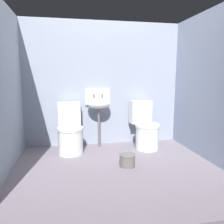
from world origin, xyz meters
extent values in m
cube|color=slate|center=(0.00, 0.00, -0.04)|extent=(3.08, 2.55, 0.08)
cube|color=#8E97AB|center=(0.00, 1.12, 1.06)|extent=(3.08, 0.10, 2.12)
cube|color=#8A95A4|center=(-1.39, 0.10, 1.06)|extent=(0.10, 2.35, 2.12)
cube|color=#8996AE|center=(1.39, 0.10, 1.06)|extent=(0.10, 2.35, 2.12)
cylinder|color=white|center=(-0.59, 0.63, 0.19)|extent=(0.39, 0.39, 0.38)
cylinder|color=white|center=(-0.59, 0.63, 0.40)|extent=(0.41, 0.41, 0.04)
cube|color=white|center=(-0.59, 0.93, 0.58)|extent=(0.37, 0.19, 0.40)
cylinder|color=white|center=(0.66, 0.63, 0.19)|extent=(0.41, 0.41, 0.38)
cylinder|color=white|center=(0.66, 0.63, 0.40)|extent=(0.43, 0.43, 0.04)
cube|color=white|center=(0.64, 0.93, 0.58)|extent=(0.37, 0.21, 0.40)
cylinder|color=#6A615E|center=(-0.11, 0.88, 0.33)|extent=(0.04, 0.04, 0.66)
ellipsoid|color=white|center=(-0.11, 0.88, 0.75)|extent=(0.40, 0.32, 0.18)
cube|color=white|center=(-0.11, 1.05, 0.85)|extent=(0.42, 0.04, 0.28)
cylinder|color=#6A615E|center=(-0.18, 0.94, 0.87)|extent=(0.04, 0.04, 0.06)
cylinder|color=#6A615E|center=(-0.04, 0.94, 0.87)|extent=(0.04, 0.04, 0.06)
cylinder|color=#6A615E|center=(0.16, -0.01, 0.08)|extent=(0.21, 0.21, 0.16)
torus|color=slate|center=(0.16, -0.01, 0.16)|extent=(0.22, 0.22, 0.02)
camera|label=1|loc=(-0.58, -2.77, 1.20)|focal=35.74mm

